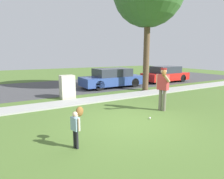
{
  "coord_description": "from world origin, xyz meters",
  "views": [
    {
      "loc": [
        -3.66,
        -5.05,
        2.3
      ],
      "look_at": [
        -0.14,
        1.07,
        1.0
      ],
      "focal_mm": 30.36,
      "sensor_mm": 36.0,
      "label": 1
    }
  ],
  "objects": [
    {
      "name": "utility_cabinet",
      "position": [
        -0.79,
        4.73,
        0.62
      ],
      "size": [
        0.72,
        0.6,
        1.24
      ],
      "primitive_type": "cube",
      "color": "beige",
      "rests_on": "ground"
    },
    {
      "name": "person_adult",
      "position": [
        1.93,
        0.52,
        1.1
      ],
      "size": [
        0.67,
        0.8,
        1.77
      ],
      "rotation": [
        0.0,
        0.0,
        -2.83
      ],
      "color": "#6B6656",
      "rests_on": "ground"
    },
    {
      "name": "ground_plane",
      "position": [
        0.0,
        3.5,
        0.0
      ],
      "size": [
        48.0,
        48.0,
        0.0
      ],
      "primitive_type": "plane",
      "color": "#4C6B2D"
    },
    {
      "name": "sidewalk_strip",
      "position": [
        0.0,
        3.6,
        0.03
      ],
      "size": [
        36.0,
        1.2,
        0.06
      ],
      "primitive_type": "cube",
      "color": "#A3A39E",
      "rests_on": "ground"
    },
    {
      "name": "person_child",
      "position": [
        -2.19,
        -0.73,
        0.65
      ],
      "size": [
        0.42,
        0.47,
        0.99
      ],
      "rotation": [
        0.0,
        0.0,
        0.31
      ],
      "color": "black",
      "rests_on": "ground"
    },
    {
      "name": "parked_hatchback_red",
      "position": [
        8.26,
        6.62,
        0.66
      ],
      "size": [
        4.0,
        1.75,
        1.33
      ],
      "rotation": [
        0.0,
        0.0,
        3.14
      ],
      "color": "red",
      "rests_on": "road_surface"
    },
    {
      "name": "baseball",
      "position": [
        0.8,
        -0.05,
        0.04
      ],
      "size": [
        0.07,
        0.07,
        0.07
      ],
      "primitive_type": "sphere",
      "color": "white",
      "rests_on": "ground"
    },
    {
      "name": "road_surface",
      "position": [
        0.0,
        8.6,
        0.01
      ],
      "size": [
        36.0,
        6.8,
        0.02
      ],
      "primitive_type": "cube",
      "color": "#424244",
      "rests_on": "ground"
    },
    {
      "name": "parked_wagon_blue",
      "position": [
        3.03,
        6.57,
        0.66
      ],
      "size": [
        4.5,
        1.8,
        1.33
      ],
      "rotation": [
        0.0,
        0.0,
        3.14
      ],
      "color": "#2D478C",
      "rests_on": "road_surface"
    }
  ]
}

